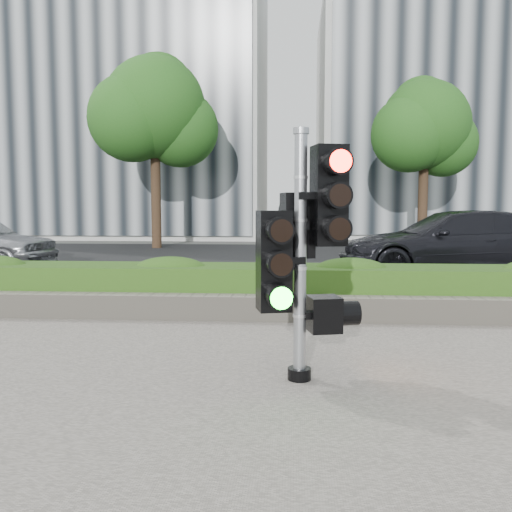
{
  "coord_description": "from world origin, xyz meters",
  "views": [
    {
      "loc": [
        0.67,
        -5.47,
        1.61
      ],
      "look_at": [
        0.23,
        0.6,
        1.04
      ],
      "focal_mm": 38.0,
      "sensor_mm": 36.0,
      "label": 1
    }
  ],
  "objects": [
    {
      "name": "building_left",
      "position": [
        -9.0,
        23.0,
        7.5
      ],
      "size": [
        16.0,
        9.0,
        15.0
      ],
      "primitive_type": "cube",
      "color": "#B7B7B2",
      "rests_on": "ground"
    },
    {
      "name": "building_right",
      "position": [
        11.0,
        25.0,
        6.0
      ],
      "size": [
        18.0,
        10.0,
        12.0
      ],
      "primitive_type": "cube",
      "color": "#B7B7B2",
      "rests_on": "ground"
    },
    {
      "name": "road",
      "position": [
        0.0,
        10.0,
        0.01
      ],
      "size": [
        60.0,
        13.0,
        0.02
      ],
      "primitive_type": "cube",
      "color": "black",
      "rests_on": "ground"
    },
    {
      "name": "traffic_signal",
      "position": [
        0.74,
        -0.6,
        1.28
      ],
      "size": [
        0.82,
        0.68,
        2.26
      ],
      "rotation": [
        0.0,
        0.0,
        0.24
      ],
      "color": "black",
      "rests_on": "sidewalk"
    },
    {
      "name": "ground",
      "position": [
        0.0,
        0.0,
        0.0
      ],
      "size": [
        120.0,
        120.0,
        0.0
      ],
      "primitive_type": "plane",
      "color": "#51514C",
      "rests_on": "ground"
    },
    {
      "name": "sidewalk",
      "position": [
        0.0,
        -2.5,
        0.01
      ],
      "size": [
        16.0,
        11.0,
        0.03
      ],
      "primitive_type": "cube",
      "color": "#9E9389",
      "rests_on": "ground"
    },
    {
      "name": "stone_wall",
      "position": [
        0.0,
        1.9,
        0.2
      ],
      "size": [
        12.0,
        0.32,
        0.34
      ],
      "primitive_type": "cube",
      "color": "gray",
      "rests_on": "sidewalk"
    },
    {
      "name": "curb",
      "position": [
        0.0,
        3.15,
        0.06
      ],
      "size": [
        60.0,
        0.25,
        0.12
      ],
      "primitive_type": "cube",
      "color": "gray",
      "rests_on": "ground"
    },
    {
      "name": "hedge",
      "position": [
        0.0,
        2.55,
        0.37
      ],
      "size": [
        12.0,
        1.0,
        0.68
      ],
      "primitive_type": "cube",
      "color": "#4E892A",
      "rests_on": "sidewalk"
    },
    {
      "name": "car_dark",
      "position": [
        4.23,
        7.08,
        0.76
      ],
      "size": [
        5.28,
        2.61,
        1.48
      ],
      "primitive_type": "imported",
      "rotation": [
        0.0,
        0.0,
        -1.46
      ],
      "color": "black",
      "rests_on": "road"
    },
    {
      "name": "tree_right",
      "position": [
        5.48,
        15.55,
        4.48
      ],
      "size": [
        4.1,
        3.58,
        6.53
      ],
      "color": "black",
      "rests_on": "ground"
    },
    {
      "name": "tree_left",
      "position": [
        -4.52,
        14.56,
        5.04
      ],
      "size": [
        4.61,
        4.03,
        7.34
      ],
      "color": "black",
      "rests_on": "ground"
    }
  ]
}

